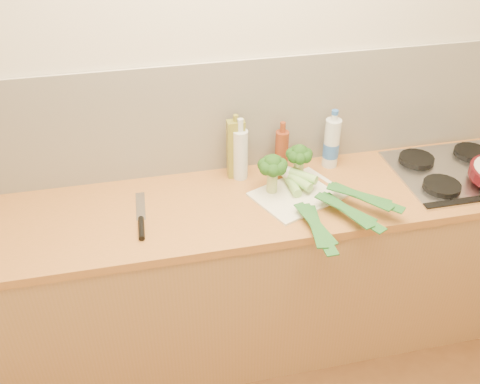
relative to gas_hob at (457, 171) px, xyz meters
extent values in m
plane|color=beige|center=(-1.02, 0.30, 0.39)|extent=(3.50, 0.00, 3.50)
cube|color=silver|center=(-1.02, 0.29, 0.26)|extent=(3.20, 0.02, 0.54)
cube|color=#A37444|center=(-1.02, 0.00, -0.48)|extent=(3.20, 0.60, 0.86)
cube|color=#B56A35|center=(-1.02, 0.00, -0.03)|extent=(3.20, 0.62, 0.04)
cube|color=silver|center=(0.00, 0.00, -0.01)|extent=(0.58, 0.50, 0.01)
cylinder|color=black|center=(-0.15, -0.12, 0.01)|extent=(0.17, 0.17, 0.03)
cylinder|color=black|center=(-0.15, 0.12, 0.01)|extent=(0.17, 0.17, 0.03)
cylinder|color=black|center=(0.15, 0.12, 0.01)|extent=(0.17, 0.17, 0.03)
cube|color=white|center=(-0.80, -0.01, -0.01)|extent=(0.46, 0.41, 0.01)
cylinder|color=#9FAF66|center=(-0.91, 0.03, 0.05)|extent=(0.05, 0.05, 0.10)
sphere|color=#15390F|center=(-0.91, 0.03, 0.15)|extent=(0.08, 0.08, 0.08)
sphere|color=#15390F|center=(-0.87, 0.03, 0.13)|extent=(0.06, 0.06, 0.06)
sphere|color=#15390F|center=(-0.89, 0.06, 0.13)|extent=(0.06, 0.06, 0.06)
sphere|color=#15390F|center=(-0.92, 0.07, 0.13)|extent=(0.06, 0.06, 0.06)
sphere|color=#15390F|center=(-0.95, 0.05, 0.13)|extent=(0.06, 0.06, 0.06)
sphere|color=#15390F|center=(-0.95, 0.02, 0.13)|extent=(0.06, 0.06, 0.06)
sphere|color=#15390F|center=(-0.92, 0.00, 0.13)|extent=(0.06, 0.06, 0.06)
sphere|color=#15390F|center=(-0.89, 0.00, 0.13)|extent=(0.06, 0.06, 0.06)
cylinder|color=#9FAF66|center=(-0.77, 0.10, 0.05)|extent=(0.05, 0.05, 0.10)
sphere|color=#15390F|center=(-0.77, 0.10, 0.14)|extent=(0.08, 0.08, 0.08)
sphere|color=#15390F|center=(-0.73, 0.10, 0.13)|extent=(0.06, 0.06, 0.06)
sphere|color=#15390F|center=(-0.75, 0.13, 0.13)|extent=(0.06, 0.06, 0.06)
sphere|color=#15390F|center=(-0.78, 0.13, 0.13)|extent=(0.06, 0.06, 0.06)
sphere|color=#15390F|center=(-0.80, 0.12, 0.13)|extent=(0.06, 0.06, 0.06)
sphere|color=#15390F|center=(-0.80, 0.09, 0.13)|extent=(0.06, 0.06, 0.06)
sphere|color=#15390F|center=(-0.78, 0.07, 0.13)|extent=(0.06, 0.06, 0.06)
sphere|color=#15390F|center=(-0.75, 0.07, 0.13)|extent=(0.06, 0.06, 0.06)
cylinder|color=white|center=(-0.82, 0.18, 0.02)|extent=(0.04, 0.13, 0.04)
cylinder|color=#8BC462|center=(-0.82, 0.04, 0.02)|extent=(0.05, 0.17, 0.04)
cube|color=#1A4B1B|center=(-0.81, -0.28, 0.02)|extent=(0.09, 0.30, 0.02)
cube|color=#1A4B1B|center=(-0.81, -0.30, 0.02)|extent=(0.06, 0.34, 0.01)
cube|color=#1A4B1B|center=(-0.81, -0.27, 0.02)|extent=(0.10, 0.28, 0.02)
cylinder|color=white|center=(-0.83, 0.11, 0.04)|extent=(0.08, 0.11, 0.04)
cylinder|color=#8BC462|center=(-0.78, 0.02, 0.04)|extent=(0.09, 0.13, 0.04)
cube|color=#1A4B1B|center=(-0.66, -0.23, 0.04)|extent=(0.13, 0.30, 0.02)
cube|color=#1A4B1B|center=(-0.65, -0.24, 0.04)|extent=(0.20, 0.32, 0.01)
cube|color=#1A4B1B|center=(-0.66, -0.22, 0.04)|extent=(0.21, 0.25, 0.02)
cylinder|color=white|center=(-0.84, 0.12, 0.06)|extent=(0.10, 0.10, 0.04)
cylinder|color=#8BC462|center=(-0.76, 0.04, 0.06)|extent=(0.12, 0.12, 0.04)
cube|color=#1A4B1B|center=(-0.57, -0.17, 0.06)|extent=(0.20, 0.28, 0.02)
cube|color=#1A4B1B|center=(-0.56, -0.18, 0.06)|extent=(0.27, 0.28, 0.01)
cube|color=#1A4B1B|center=(-0.58, -0.16, 0.06)|extent=(0.25, 0.20, 0.02)
cube|color=silver|center=(-1.50, 0.06, -0.01)|extent=(0.05, 0.21, 0.00)
cylinder|color=black|center=(-1.51, -0.11, 0.00)|extent=(0.03, 0.14, 0.03)
cube|color=olive|center=(-1.04, 0.21, 0.13)|extent=(0.08, 0.05, 0.29)
cylinder|color=olive|center=(-1.04, 0.21, 0.29)|extent=(0.02, 0.02, 0.03)
cylinder|color=silver|center=(-1.02, 0.19, 0.11)|extent=(0.07, 0.07, 0.25)
cylinder|color=silver|center=(-1.02, 0.19, 0.26)|extent=(0.03, 0.03, 0.06)
cylinder|color=maroon|center=(-0.81, 0.23, 0.09)|extent=(0.06, 0.06, 0.20)
cylinder|color=maroon|center=(-0.81, 0.23, 0.21)|extent=(0.03, 0.03, 0.05)
cylinder|color=silver|center=(-0.57, 0.21, 0.11)|extent=(0.08, 0.08, 0.25)
cylinder|color=silver|center=(-0.57, 0.21, 0.25)|extent=(0.03, 0.03, 0.03)
cylinder|color=#2F60B3|center=(-0.57, 0.21, 0.07)|extent=(0.08, 0.08, 0.07)
camera|label=1|loc=(-1.48, -1.88, 1.38)|focal=40.00mm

